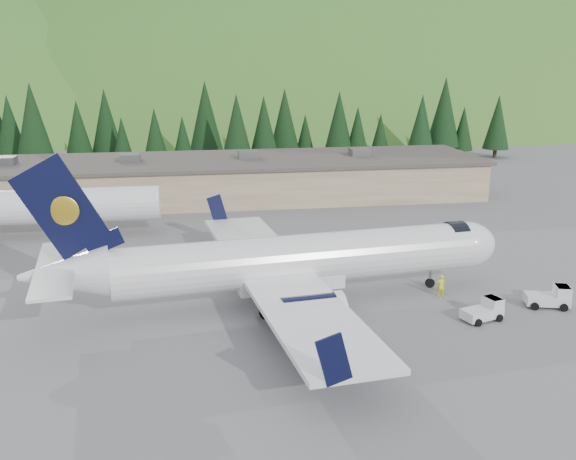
# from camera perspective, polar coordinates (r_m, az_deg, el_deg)

# --- Properties ---
(ground) EXTENTS (600.00, 600.00, 0.00)m
(ground) POSITION_cam_1_polar(r_m,az_deg,el_deg) (49.11, 1.15, -6.32)
(ground) COLOR slate
(airliner) EXTENTS (36.19, 34.04, 12.00)m
(airliner) POSITION_cam_1_polar(r_m,az_deg,el_deg) (47.74, -0.05, -2.88)
(airliner) COLOR white
(airliner) RESTS_ON ground
(second_airliner) EXTENTS (27.50, 11.00, 10.05)m
(second_airliner) POSITION_cam_1_polar(r_m,az_deg,el_deg) (70.46, -22.73, 1.96)
(second_airliner) COLOR white
(second_airliner) RESTS_ON ground
(baggage_tug_a) EXTENTS (3.16, 2.36, 1.53)m
(baggage_tug_a) POSITION_cam_1_polar(r_m,az_deg,el_deg) (47.64, 17.09, -6.84)
(baggage_tug_a) COLOR silver
(baggage_tug_a) RESTS_ON ground
(baggage_tug_b) EXTENTS (3.41, 2.54, 1.65)m
(baggage_tug_b) POSITION_cam_1_polar(r_m,az_deg,el_deg) (51.61, 22.35, -5.55)
(baggage_tug_b) COLOR silver
(baggage_tug_b) RESTS_ON ground
(terminal_building) EXTENTS (71.00, 17.00, 6.10)m
(terminal_building) POSITION_cam_1_polar(r_m,az_deg,el_deg) (84.39, -6.94, 4.57)
(terminal_building) COLOR #8C735C
(terminal_building) RESTS_ON ground
(ramp_worker) EXTENTS (0.68, 0.48, 1.77)m
(ramp_worker) POSITION_cam_1_polar(r_m,az_deg,el_deg) (51.06, 13.43, -4.84)
(ramp_worker) COLOR yellow
(ramp_worker) RESTS_ON ground
(tree_line) EXTENTS (113.28, 18.99, 13.28)m
(tree_line) POSITION_cam_1_polar(r_m,az_deg,el_deg) (107.67, -10.78, 9.15)
(tree_line) COLOR black
(tree_line) RESTS_ON ground
(hills) EXTENTS (614.00, 330.00, 300.00)m
(hills) POSITION_cam_1_polar(r_m,az_deg,el_deg) (278.61, 4.08, -6.08)
(hills) COLOR #1F631D
(hills) RESTS_ON ground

